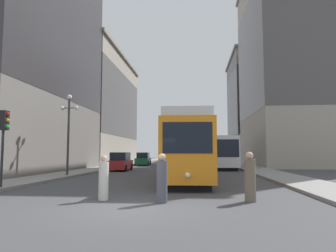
{
  "coord_description": "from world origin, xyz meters",
  "views": [
    {
      "loc": [
        2.13,
        -9.53,
        1.77
      ],
      "look_at": [
        0.45,
        8.4,
        3.39
      ],
      "focal_mm": 31.95,
      "sensor_mm": 36.0,
      "label": 1
    }
  ],
  "objects_px": {
    "parked_car_left_mid": "(143,159)",
    "parked_car_left_near": "(120,162)",
    "pedestrian_crossing_near": "(250,178)",
    "pedestrian_on_sidewalk": "(104,179)",
    "pedestrian_crossing_far": "(162,180)",
    "transit_bus": "(221,151)",
    "lamp_post_left_near": "(69,122)",
    "streetcar": "(187,148)",
    "traffic_light_near_left": "(4,128)"
  },
  "relations": [
    {
      "from": "pedestrian_crossing_far",
      "to": "lamp_post_left_near",
      "type": "height_order",
      "value": "lamp_post_left_near"
    },
    {
      "from": "lamp_post_left_near",
      "to": "parked_car_left_mid",
      "type": "bearing_deg",
      "value": 84.88
    },
    {
      "from": "parked_car_left_near",
      "to": "pedestrian_crossing_far",
      "type": "relative_size",
      "value": 2.45
    },
    {
      "from": "transit_bus",
      "to": "traffic_light_near_left",
      "type": "relative_size",
      "value": 3.35
    },
    {
      "from": "streetcar",
      "to": "pedestrian_crossing_far",
      "type": "relative_size",
      "value": 7.84
    },
    {
      "from": "pedestrian_crossing_near",
      "to": "parked_car_left_near",
      "type": "bearing_deg",
      "value": 162.33
    },
    {
      "from": "pedestrian_on_sidewalk",
      "to": "transit_bus",
      "type": "bearing_deg",
      "value": 159.63
    },
    {
      "from": "streetcar",
      "to": "pedestrian_crossing_near",
      "type": "distance_m",
      "value": 9.17
    },
    {
      "from": "transit_bus",
      "to": "parked_car_left_mid",
      "type": "distance_m",
      "value": 12.93
    },
    {
      "from": "streetcar",
      "to": "pedestrian_crossing_far",
      "type": "distance_m",
      "value": 9.35
    },
    {
      "from": "streetcar",
      "to": "transit_bus",
      "type": "xyz_separation_m",
      "value": [
        3.5,
        15.08,
        -0.15
      ]
    },
    {
      "from": "parked_car_left_mid",
      "to": "traffic_light_near_left",
      "type": "relative_size",
      "value": 1.28
    },
    {
      "from": "parked_car_left_mid",
      "to": "pedestrian_crossing_near",
      "type": "height_order",
      "value": "parked_car_left_mid"
    },
    {
      "from": "streetcar",
      "to": "pedestrian_on_sidewalk",
      "type": "distance_m",
      "value": 9.33
    },
    {
      "from": "pedestrian_crossing_far",
      "to": "parked_car_left_mid",
      "type": "bearing_deg",
      "value": -31.53
    },
    {
      "from": "pedestrian_crossing_far",
      "to": "lamp_post_left_near",
      "type": "relative_size",
      "value": 0.29
    },
    {
      "from": "traffic_light_near_left",
      "to": "lamp_post_left_near",
      "type": "bearing_deg",
      "value": 91.59
    },
    {
      "from": "parked_car_left_near",
      "to": "traffic_light_near_left",
      "type": "relative_size",
      "value": 1.17
    },
    {
      "from": "pedestrian_on_sidewalk",
      "to": "lamp_post_left_near",
      "type": "bearing_deg",
      "value": -155.1
    },
    {
      "from": "parked_car_left_mid",
      "to": "transit_bus",
      "type": "bearing_deg",
      "value": -38.27
    },
    {
      "from": "pedestrian_on_sidewalk",
      "to": "lamp_post_left_near",
      "type": "xyz_separation_m",
      "value": [
        -5.97,
        10.21,
        3.27
      ]
    },
    {
      "from": "pedestrian_on_sidewalk",
      "to": "traffic_light_near_left",
      "type": "relative_size",
      "value": 0.46
    },
    {
      "from": "pedestrian_crossing_far",
      "to": "traffic_light_near_left",
      "type": "bearing_deg",
      "value": 27.69
    },
    {
      "from": "pedestrian_crossing_far",
      "to": "traffic_light_near_left",
      "type": "height_order",
      "value": "traffic_light_near_left"
    },
    {
      "from": "transit_bus",
      "to": "lamp_post_left_near",
      "type": "distance_m",
      "value": 18.52
    },
    {
      "from": "pedestrian_crossing_near",
      "to": "parked_car_left_mid",
      "type": "bearing_deg",
      "value": 151.62
    },
    {
      "from": "pedestrian_crossing_near",
      "to": "pedestrian_on_sidewalk",
      "type": "height_order",
      "value": "pedestrian_crossing_near"
    },
    {
      "from": "streetcar",
      "to": "transit_bus",
      "type": "bearing_deg",
      "value": 74.8
    },
    {
      "from": "streetcar",
      "to": "parked_car_left_near",
      "type": "relative_size",
      "value": 3.2
    },
    {
      "from": "streetcar",
      "to": "pedestrian_crossing_near",
      "type": "height_order",
      "value": "streetcar"
    },
    {
      "from": "transit_bus",
      "to": "parked_car_left_mid",
      "type": "bearing_deg",
      "value": 143.73
    },
    {
      "from": "parked_car_left_near",
      "to": "parked_car_left_mid",
      "type": "relative_size",
      "value": 0.91
    },
    {
      "from": "streetcar",
      "to": "lamp_post_left_near",
      "type": "height_order",
      "value": "lamp_post_left_near"
    },
    {
      "from": "lamp_post_left_near",
      "to": "parked_car_left_near",
      "type": "bearing_deg",
      "value": 76.73
    },
    {
      "from": "streetcar",
      "to": "pedestrian_crossing_near",
      "type": "xyz_separation_m",
      "value": [
        2.58,
        -8.7,
        -1.26
      ]
    },
    {
      "from": "transit_bus",
      "to": "lamp_post_left_near",
      "type": "relative_size",
      "value": 2.05
    },
    {
      "from": "transit_bus",
      "to": "pedestrian_crossing_far",
      "type": "height_order",
      "value": "transit_bus"
    },
    {
      "from": "streetcar",
      "to": "lamp_post_left_near",
      "type": "bearing_deg",
      "value": 168.63
    },
    {
      "from": "pedestrian_crossing_near",
      "to": "lamp_post_left_near",
      "type": "height_order",
      "value": "lamp_post_left_near"
    },
    {
      "from": "parked_car_left_mid",
      "to": "parked_car_left_near",
      "type": "bearing_deg",
      "value": -92.46
    },
    {
      "from": "parked_car_left_mid",
      "to": "lamp_post_left_near",
      "type": "relative_size",
      "value": 0.79
    },
    {
      "from": "pedestrian_crossing_near",
      "to": "lamp_post_left_near",
      "type": "bearing_deg",
      "value": -176.89
    },
    {
      "from": "parked_car_left_mid",
      "to": "traffic_light_near_left",
      "type": "distance_m",
      "value": 29.14
    },
    {
      "from": "parked_car_left_near",
      "to": "parked_car_left_mid",
      "type": "bearing_deg",
      "value": 89.24
    },
    {
      "from": "pedestrian_crossing_near",
      "to": "traffic_light_near_left",
      "type": "height_order",
      "value": "traffic_light_near_left"
    },
    {
      "from": "streetcar",
      "to": "parked_car_left_mid",
      "type": "xyz_separation_m",
      "value": [
        -6.95,
        22.62,
        -1.26
      ]
    },
    {
      "from": "transit_bus",
      "to": "pedestrian_crossing_near",
      "type": "bearing_deg",
      "value": -92.69
    },
    {
      "from": "transit_bus",
      "to": "pedestrian_crossing_near",
      "type": "height_order",
      "value": "transit_bus"
    },
    {
      "from": "parked_car_left_mid",
      "to": "pedestrian_crossing_far",
      "type": "relative_size",
      "value": 2.69
    },
    {
      "from": "parked_car_left_near",
      "to": "parked_car_left_mid",
      "type": "distance_m",
      "value": 13.12
    }
  ]
}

